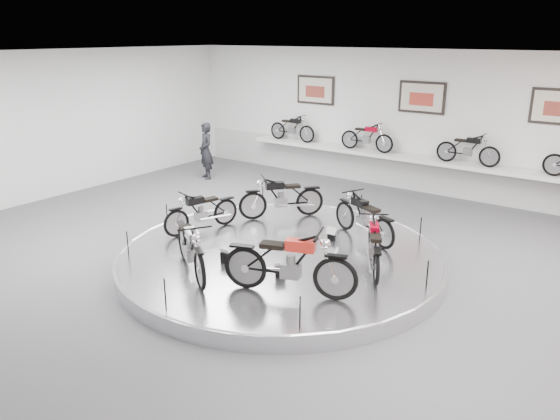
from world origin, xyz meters
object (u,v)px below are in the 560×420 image
Objects in this scene: bike_a at (374,245)px; bike_c at (282,197)px; shelf at (413,159)px; bike_e at (191,247)px; bike_d at (201,211)px; visitor at (206,151)px; display_platform at (281,258)px; bike_f at (289,262)px; bike_b at (364,217)px.

bike_c is (-3.07, 1.40, 0.03)m from bike_a.
shelf is 8.21m from bike_e.
bike_e is at bearing 54.62° from bike_d.
visitor reaches higher than bike_e.
display_platform is 2.18m from bike_c.
bike_f is (-0.65, -1.71, 0.09)m from bike_a.
bike_a is 1.04× the size of bike_d.
display_platform is 3.62× the size of visitor.
bike_c reaches higher than shelf.
bike_f is (2.41, -3.10, 0.06)m from bike_c.
display_platform is 3.99× the size of bike_a.
bike_d is (-0.87, -1.74, -0.05)m from bike_c.
display_platform is 6.46m from shelf.
visitor reaches higher than bike_d.
bike_a is 0.84× the size of bike_f.
bike_f is (3.28, -1.36, 0.11)m from bike_d.
bike_f is at bearing -11.40° from visitor.
bike_d is 0.80× the size of bike_f.
display_platform is at bearing 106.91° from bike_d.
bike_b reaches higher than bike_d.
bike_d reaches higher than display_platform.
shelf is 6.75× the size of bike_b.
bike_c is at bearing -0.95° from visitor.
shelf is 7.91m from bike_f.
bike_b is (0.98, 1.58, 0.63)m from display_platform.
bike_b reaches higher than shelf.
bike_d is (-2.08, -6.45, -0.25)m from shelf.
bike_a is at bearing 9.02° from display_platform.
bike_b is at bearing 74.78° from bike_f.
bike_f is (1.20, -7.81, -0.14)m from shelf.
bike_e reaches higher than bike_a.
bike_f is at bearing -81.24° from shelf.
shelf is at bearing -54.41° from bike_b.
shelf is at bearing 177.60° from bike_d.
shelf is at bearing 79.28° from bike_f.
bike_a is at bearing 49.57° from bike_f.
bike_e reaches higher than bike_b.
bike_f is 9.04m from visitor.
visitor reaches higher than bike_b.
bike_a is (1.86, -6.11, -0.23)m from shelf.
bike_d is at bearing 138.00° from bike_f.
bike_c is at bearing 131.51° from bike_e.
visitor reaches higher than bike_f.
bike_d is at bearing 14.06° from bike_c.
bike_f is at bearing 118.35° from bike_b.
bike_d is (-2.08, -0.05, 0.60)m from display_platform.
bike_b is 0.92× the size of visitor.
bike_e is (-0.67, -8.18, -0.19)m from shelf.
bike_c is at bearing 108.35° from bike_f.
shelf is at bearing 47.41° from visitor.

